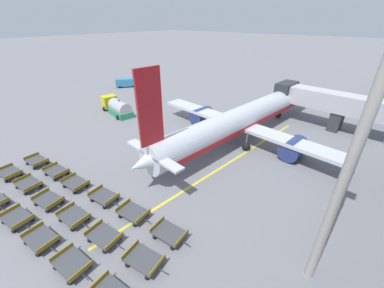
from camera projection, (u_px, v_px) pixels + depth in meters
name	position (u px, v px, depth m)	size (l,w,h in m)	color
ground_plane	(199.00, 113.00, 44.53)	(500.00, 500.00, 0.00)	gray
jet_bridge	(358.00, 111.00, 34.88)	(21.35, 5.76, 6.10)	silver
airplane	(243.00, 119.00, 34.26)	(29.72, 38.39, 12.28)	silver
fuel_tanker_primary	(118.00, 107.00, 43.62)	(8.49, 4.21, 3.02)	yellow
service_van	(126.00, 82.00, 61.07)	(4.68, 5.38, 2.08)	teal
baggage_dolly_row_near_col_c	(17.00, 218.00, 20.57)	(3.42, 2.12, 0.92)	#424449
baggage_dolly_row_near_col_d	(41.00, 239.00, 18.64)	(3.41, 2.07, 0.92)	#424449
baggage_dolly_row_near_col_e	(72.00, 264.00, 16.77)	(3.39, 2.03, 0.92)	#424449
baggage_dolly_row_mid_a_col_a	(10.00, 173.00, 26.59)	(3.40, 2.06, 0.92)	#424449
baggage_dolly_row_mid_a_col_b	(28.00, 184.00, 24.78)	(3.41, 2.07, 0.92)	#424449
baggage_dolly_row_mid_a_col_c	(48.00, 200.00, 22.59)	(3.44, 2.22, 0.92)	#424449
baggage_dolly_row_mid_a_col_d	(74.00, 216.00, 20.74)	(3.40, 2.05, 0.92)	#424449
baggage_dolly_row_mid_a_col_e	(104.00, 236.00, 18.87)	(3.42, 2.12, 0.92)	#424449
baggage_dolly_row_mid_a_col_f	(144.00, 260.00, 17.04)	(3.44, 2.22, 0.92)	#424449
baggage_dolly_row_mid_b_col_a	(37.00, 161.00, 28.79)	(3.39, 2.02, 0.92)	#424449
baggage_dolly_row_mid_b_col_b	(56.00, 171.00, 26.83)	(3.41, 2.07, 0.92)	#424449
baggage_dolly_row_mid_b_col_c	(75.00, 183.00, 24.91)	(3.41, 2.07, 0.92)	#424449
baggage_dolly_row_mid_b_col_d	(104.00, 197.00, 23.04)	(3.42, 2.12, 0.92)	#424449
baggage_dolly_row_mid_b_col_e	(133.00, 213.00, 21.16)	(3.42, 2.10, 0.92)	#424449
baggage_dolly_row_mid_b_col_f	(169.00, 233.00, 19.13)	(3.41, 2.07, 0.92)	#424449
apron_light_mast	(375.00, 98.00, 10.57)	(2.00, 0.70, 22.57)	#ADA89E
stand_guidance_stripe	(225.00, 165.00, 28.88)	(3.30, 34.15, 0.01)	yellow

